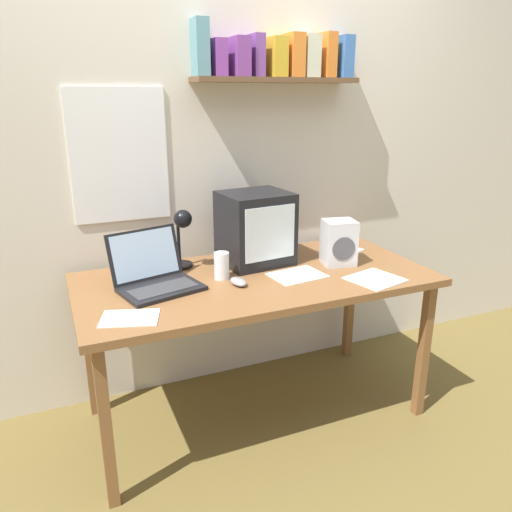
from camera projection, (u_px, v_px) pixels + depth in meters
The scene contains 13 objects.
ground_plane at pixel (256, 412), 2.58m from camera, with size 12.00×12.00×0.00m, color brown.
back_wall at pixel (221, 146), 2.59m from camera, with size 5.60×0.24×2.60m.
corner_desk at pixel (256, 288), 2.37m from camera, with size 1.65×0.78×0.75m.
crt_monitor at pixel (255, 228), 2.48m from camera, with size 0.35×0.32×0.36m.
laptop at pixel (154, 274), 2.20m from camera, with size 0.40×0.37×0.24m.
desk_lamp at pixel (182, 233), 2.39m from camera, with size 0.13×0.16×0.30m.
juice_glass at pixel (222, 267), 2.30m from camera, with size 0.07×0.07×0.13m.
space_heater at pixel (339, 243), 2.48m from camera, with size 0.18×0.16×0.22m.
computer_mouse at pixel (238, 282), 2.23m from camera, with size 0.07×0.11×0.03m.
printed_handout at pixel (342, 251), 2.70m from camera, with size 0.27×0.23×0.00m.
loose_paper_near_laptop at pixel (297, 275), 2.35m from camera, with size 0.27×0.21×0.00m.
open_notebook at pixel (375, 279), 2.30m from camera, with size 0.27×0.26×0.00m.
loose_paper_near_monitor at pixel (130, 318), 1.91m from camera, with size 0.25×0.21×0.00m.
Camera 1 is at (-0.86, -2.02, 1.58)m, focal length 35.00 mm.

